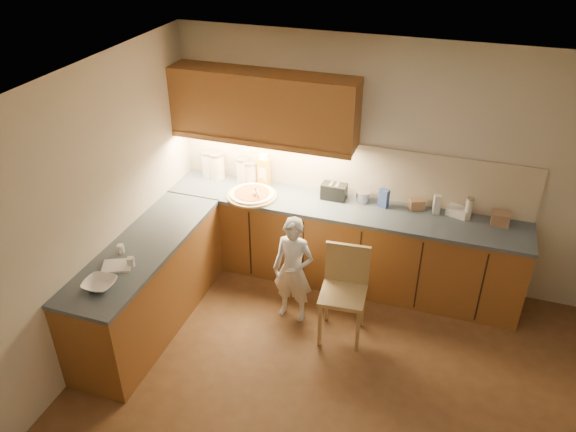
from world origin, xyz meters
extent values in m
plane|color=brown|center=(0.00, 0.00, 0.00)|extent=(4.50, 4.50, 0.00)
cube|color=beige|center=(0.00, 2.00, 1.30)|extent=(4.50, 0.04, 2.60)
cube|color=beige|center=(-2.25, 0.00, 1.30)|extent=(0.04, 4.00, 2.60)
cube|color=white|center=(0.00, 0.00, 2.60)|extent=(4.50, 4.00, 0.04)
cube|color=brown|center=(-0.38, 1.70, 0.44)|extent=(3.75, 0.60, 0.88)
cube|color=brown|center=(-1.95, 0.40, 0.44)|extent=(0.60, 2.00, 0.88)
cube|color=#414E5D|center=(-0.37, 1.70, 0.90)|extent=(3.77, 0.62, 0.04)
cube|color=#414E5D|center=(-1.95, 0.40, 0.90)|extent=(0.62, 2.02, 0.04)
cube|color=black|center=(-1.90, 1.40, 0.44)|extent=(0.02, 0.01, 0.80)
cube|color=black|center=(-1.30, 1.40, 0.44)|extent=(0.02, 0.01, 0.80)
cube|color=black|center=(-0.70, 1.40, 0.44)|extent=(0.02, 0.01, 0.80)
cube|color=black|center=(-0.10, 1.40, 0.44)|extent=(0.02, 0.01, 0.80)
cube|color=black|center=(0.50, 1.40, 0.44)|extent=(0.02, 0.01, 0.80)
cube|color=black|center=(1.10, 1.40, 0.44)|extent=(0.02, 0.01, 0.80)
cube|color=beige|center=(-0.38, 1.99, 1.21)|extent=(3.75, 0.02, 0.58)
cube|color=brown|center=(-1.27, 1.82, 1.85)|extent=(1.95, 0.35, 0.70)
cube|color=brown|center=(-1.27, 1.65, 1.50)|extent=(1.95, 0.02, 0.06)
cylinder|color=tan|center=(-1.34, 1.59, 0.93)|extent=(0.54, 0.54, 0.02)
cylinder|color=#F4E7BF|center=(-1.34, 1.59, 0.95)|extent=(0.47, 0.47, 0.02)
cylinder|color=#BF4A19|center=(-1.34, 1.59, 0.97)|extent=(0.38, 0.38, 0.01)
sphere|color=white|center=(-1.27, 1.54, 0.99)|extent=(0.07, 0.07, 0.07)
cylinder|color=white|center=(-1.23, 1.48, 1.02)|extent=(0.04, 0.13, 0.22)
imported|color=white|center=(-0.66, 0.94, 0.56)|extent=(0.43, 0.30, 1.13)
cylinder|color=tan|center=(-0.29, 0.62, 0.24)|extent=(0.04, 0.04, 0.47)
cylinder|color=tan|center=(0.06, 0.65, 0.24)|extent=(0.04, 0.04, 0.47)
cylinder|color=tan|center=(-0.32, 0.97, 0.24)|extent=(0.04, 0.04, 0.47)
cylinder|color=tan|center=(0.04, 1.00, 0.24)|extent=(0.04, 0.04, 0.47)
cube|color=tan|center=(-0.13, 0.81, 0.49)|extent=(0.45, 0.45, 0.04)
cube|color=tan|center=(-0.14, 1.00, 0.72)|extent=(0.42, 0.07, 0.42)
imported|color=white|center=(-1.95, -0.26, 0.95)|extent=(0.28, 0.28, 0.06)
cylinder|color=silver|center=(-1.97, 1.87, 1.06)|extent=(0.14, 0.14, 0.29)
cylinder|color=gray|center=(-1.97, 1.87, 1.22)|extent=(0.15, 0.15, 0.02)
cylinder|color=white|center=(-1.86, 1.87, 1.06)|extent=(0.16, 0.16, 0.28)
cylinder|color=gray|center=(-1.86, 1.87, 1.21)|extent=(0.17, 0.17, 0.02)
cylinder|color=silver|center=(-1.56, 1.89, 1.05)|extent=(0.14, 0.14, 0.26)
cylinder|color=gray|center=(-1.56, 1.89, 1.19)|extent=(0.15, 0.15, 0.02)
cylinder|color=silver|center=(-1.47, 1.90, 1.03)|extent=(0.14, 0.14, 0.23)
cylinder|color=gray|center=(-1.47, 1.90, 1.15)|extent=(0.15, 0.15, 0.02)
cube|color=gold|center=(-1.31, 1.89, 1.08)|extent=(0.14, 0.11, 0.31)
cube|color=white|center=(-1.31, 1.89, 1.26)|extent=(0.09, 0.07, 0.06)
cube|color=black|center=(-0.50, 1.82, 1.00)|extent=(0.26, 0.15, 0.17)
cube|color=#A7A7AB|center=(-0.53, 1.82, 1.09)|extent=(0.03, 0.11, 0.00)
cube|color=#A7A7AB|center=(-0.47, 1.82, 1.09)|extent=(0.03, 0.11, 0.00)
cylinder|color=#B4B4B9|center=(-0.20, 1.86, 0.97)|extent=(0.14, 0.14, 0.11)
cylinder|color=#B4B4B9|center=(-0.20, 1.86, 1.03)|extent=(0.15, 0.15, 0.01)
cube|color=#3753A7|center=(0.03, 1.82, 1.02)|extent=(0.11, 0.10, 0.19)
cube|color=#A37D57|center=(0.36, 1.89, 0.97)|extent=(0.17, 0.15, 0.10)
cube|color=white|center=(0.56, 1.86, 1.02)|extent=(0.08, 0.08, 0.20)
cube|color=white|center=(0.76, 1.89, 0.96)|extent=(0.24, 0.20, 0.08)
cylinder|color=white|center=(0.86, 1.84, 1.03)|extent=(0.07, 0.07, 0.22)
cylinder|color=#9D9475|center=(0.86, 1.84, 1.15)|extent=(0.08, 0.08, 0.02)
cube|color=tan|center=(1.17, 1.84, 0.98)|extent=(0.17, 0.13, 0.13)
cube|color=silver|center=(-1.98, 0.04, 0.93)|extent=(0.30, 0.28, 0.02)
cylinder|color=silver|center=(-2.07, 0.23, 0.96)|extent=(0.07, 0.07, 0.08)
cylinder|color=silver|center=(-1.87, 0.09, 0.96)|extent=(0.08, 0.08, 0.09)
camera|label=1|loc=(0.70, -3.24, 3.81)|focal=35.00mm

